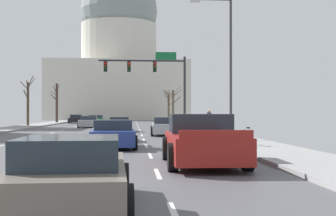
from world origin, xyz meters
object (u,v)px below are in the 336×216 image
object	(u,v)px
sedan_near_01	(166,127)
pedestrian_00	(209,120)
sedan_near_02	(110,131)
sedan_near_05	(71,176)
street_lamp_right	(225,55)
sedan_oncoming_02	(76,119)
sedan_near_00	(120,125)
sedan_near_03	(113,135)
pickup_truck_near_04	(202,142)
sedan_oncoming_01	(96,120)
bicycle_parked	(247,137)
signal_gantry	(154,73)
sedan_oncoming_00	(89,122)

from	to	relation	value
sedan_near_01	pedestrian_00	bearing A→B (deg)	7.47
sedan_near_02	sedan_near_05	bearing A→B (deg)	-89.29
street_lamp_right	sedan_oncoming_02	world-z (taller)	street_lamp_right
sedan_near_00	sedan_near_03	world-z (taller)	sedan_near_03
sedan_near_00	sedan_near_02	bearing A→B (deg)	-90.96
sedan_near_00	sedan_oncoming_02	xyz separation A→B (m)	(-7.15, 30.90, 0.00)
street_lamp_right	sedan_near_02	distance (m)	7.77
sedan_oncoming_02	pedestrian_00	xyz separation A→B (m)	(13.66, -37.19, 0.49)
pickup_truck_near_04	sedan_near_05	bearing A→B (deg)	-114.81
sedan_near_01	sedan_oncoming_01	bearing A→B (deg)	104.10
street_lamp_right	sedan_near_01	distance (m)	9.08
sedan_near_02	sedan_oncoming_01	bearing A→B (deg)	95.60
street_lamp_right	bicycle_parked	size ratio (longest dim) A/B	4.40
street_lamp_right	bicycle_parked	distance (m)	6.23
signal_gantry	sedan_oncoming_00	bearing A→B (deg)	130.39
signal_gantry	sedan_near_00	xyz separation A→B (m)	(-3.01, -3.37, -4.58)
sedan_near_05	pedestrian_00	xyz separation A→B (m)	(6.48, 25.91, 0.49)
sedan_oncoming_02	bicycle_parked	distance (m)	51.49
sedan_near_02	sedan_oncoming_02	size ratio (longest dim) A/B	0.96
street_lamp_right	sedan_near_02	xyz separation A→B (m)	(-6.31, 1.65, -4.21)
sedan_near_01	sedan_oncoming_01	xyz separation A→B (m)	(-6.85, 27.25, -0.01)
pedestrian_00	sedan_near_02	bearing A→B (deg)	-136.59
sedan_near_05	bicycle_parked	xyz separation A→B (m)	(6.18, 13.38, -0.10)
sedan_near_01	sedan_oncoming_02	bearing A→B (deg)	105.64
pickup_truck_near_04	bicycle_parked	xyz separation A→B (m)	(2.98, 6.47, -0.22)
sedan_near_00	sedan_oncoming_02	size ratio (longest dim) A/B	0.91
signal_gantry	sedan_oncoming_00	distance (m)	11.08
signal_gantry	sedan_near_03	distance (m)	22.26
signal_gantry	sedan_oncoming_01	size ratio (longest dim) A/B	1.83
sedan_near_02	pedestrian_00	size ratio (longest dim) A/B	2.70
pickup_truck_near_04	pedestrian_00	xyz separation A→B (m)	(3.28, 19.00, 0.36)
sedan_near_05	signal_gantry	bearing A→B (deg)	85.21
sedan_near_03	sedan_near_05	size ratio (longest dim) A/B	0.99
street_lamp_right	sedan_oncoming_00	xyz separation A→B (m)	(-9.63, 25.36, -4.19)
sedan_near_03	sedan_oncoming_00	size ratio (longest dim) A/B	0.96
sedan_near_00	sedan_oncoming_01	xyz separation A→B (m)	(-3.47, 20.54, 0.02)
sedan_near_00	sedan_near_02	distance (m)	12.65
sedan_oncoming_00	sedan_near_05	bearing A→B (deg)	-85.30
signal_gantry	street_lamp_right	xyz separation A→B (m)	(3.09, -17.67, -0.39)
sedan_near_02	signal_gantry	bearing A→B (deg)	78.62
sedan_near_00	bicycle_parked	world-z (taller)	sedan_near_00
pickup_truck_near_04	sedan_oncoming_00	size ratio (longest dim) A/B	1.20
street_lamp_right	sedan_near_01	bearing A→B (deg)	109.72
sedan_oncoming_01	sedan_oncoming_02	xyz separation A→B (m)	(-3.68, 10.36, -0.01)
signal_gantry	street_lamp_right	size ratio (longest dim) A/B	1.02
street_lamp_right	sedan_oncoming_00	world-z (taller)	street_lamp_right
sedan_near_05	sedan_oncoming_00	distance (m)	43.41
sedan_near_05	pedestrian_00	size ratio (longest dim) A/B	2.67
sedan_near_02	sedan_oncoming_00	world-z (taller)	sedan_oncoming_00
street_lamp_right	sedan_near_05	size ratio (longest dim) A/B	1.74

